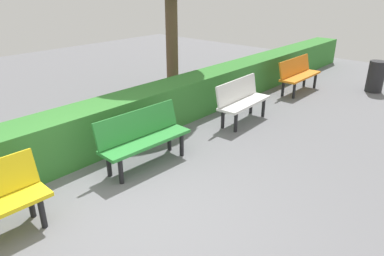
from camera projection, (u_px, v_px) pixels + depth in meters
name	position (u px, v px, depth m)	size (l,w,h in m)	color
ground_plane	(124.00, 214.00, 4.36)	(22.59, 22.59, 0.00)	slate
bench_orange	(298.00, 73.00, 9.03)	(1.54, 0.47, 0.86)	orange
bench_white	(242.00, 99.00, 7.07)	(1.40, 0.51, 0.86)	white
bench_green	(143.00, 136.00, 5.39)	(1.53, 0.53, 0.86)	#2D8C38
hedge_row	(111.00, 123.00, 6.07)	(18.59, 0.70, 0.82)	#387F33
trash_bin	(376.00, 77.00, 9.04)	(0.41, 0.41, 0.80)	#262628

